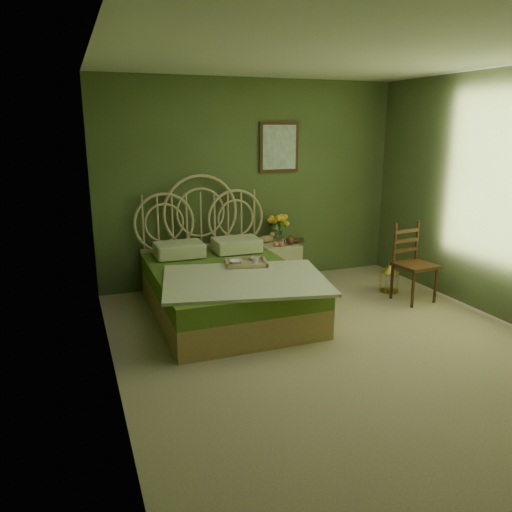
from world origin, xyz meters
name	(u,v)px	position (x,y,z in m)	size (l,w,h in m)	color
floor	(333,344)	(0.00, 0.00, 0.00)	(4.50, 4.50, 0.00)	#BDAF88
ceiling	(346,53)	(0.00, 0.00, 2.60)	(4.50, 4.50, 0.00)	silver
wall_back	(252,183)	(0.00, 2.25, 1.30)	(4.00, 4.00, 0.00)	#516636
wall_left	(105,225)	(-2.00, 0.00, 1.30)	(4.50, 4.50, 0.00)	#516636
wall_right	(510,198)	(2.00, 0.00, 1.30)	(4.50, 4.50, 0.00)	#516636
wall_art	(279,147)	(0.37, 2.22, 1.75)	(0.54, 0.04, 0.64)	#36200E
bed	(225,286)	(-0.71, 1.18, 0.31)	(1.83, 2.31, 1.43)	tan
nightstand	(278,257)	(0.28, 1.99, 0.35)	(0.48, 0.49, 0.96)	beige
chair	(411,258)	(1.49, 0.84, 0.51)	(0.45, 0.45, 0.92)	#36200E
birdcage	(389,279)	(1.42, 1.14, 0.17)	(0.23, 0.23, 0.34)	gold
book_lower	(290,241)	(0.45, 2.00, 0.54)	(0.16, 0.22, 0.02)	#381E0F
book_upper	(290,240)	(0.45, 2.00, 0.56)	(0.18, 0.24, 0.02)	#472819
cereal_bowl	(236,262)	(-0.57, 1.19, 0.57)	(0.15, 0.15, 0.04)	white
coffee_cup	(255,261)	(-0.39, 1.08, 0.59)	(0.09, 0.09, 0.08)	white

